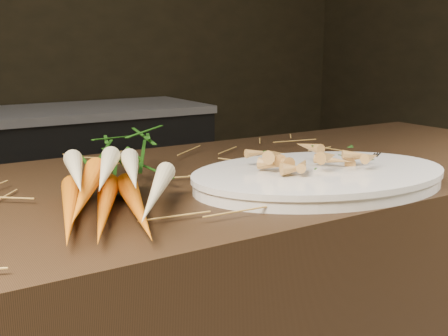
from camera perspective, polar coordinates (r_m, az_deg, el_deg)
name	(u,v)px	position (r m, az deg, el deg)	size (l,w,h in m)	color
back_counter	(32,193)	(3.00, -18.91, -2.42)	(1.82, 0.62, 0.84)	black
straw_bedding	(97,188)	(1.05, -12.80, -1.98)	(1.40, 0.60, 0.02)	#AC7D34
root_veg_bunch	(107,167)	(1.02, -11.77, 0.13)	(0.35, 0.59, 0.11)	#D16710
serving_platter	(320,179)	(1.08, 9.73, -1.15)	(0.50, 0.33, 0.03)	white
roasted_veg_heap	(321,158)	(1.07, 9.81, 0.98)	(0.24, 0.18, 0.06)	#AC7032
serving_fork	(405,166)	(1.16, 17.87, 0.15)	(0.02, 0.19, 0.00)	silver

